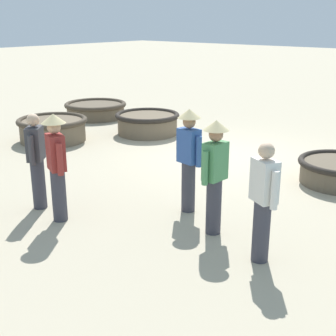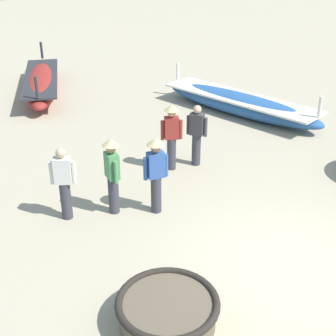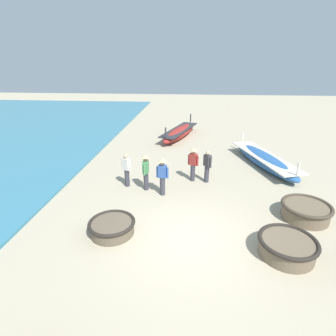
# 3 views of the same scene
# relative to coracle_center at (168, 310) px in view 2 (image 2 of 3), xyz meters

# --- Properties ---
(ground_plane) EXTENTS (80.00, 80.00, 0.00)m
(ground_plane) POSITION_rel_coracle_center_xyz_m (2.52, -0.10, -0.25)
(ground_plane) COLOR tan
(coracle_center) EXTENTS (1.56, 1.56, 0.46)m
(coracle_center) POSITION_rel_coracle_center_xyz_m (0.00, 0.00, 0.00)
(coracle_center) COLOR brown
(coracle_center) RESTS_ON ground
(long_boat_green_hull) EXTENTS (2.85, 6.01, 1.19)m
(long_boat_green_hull) POSITION_rel_coracle_center_xyz_m (6.58, 6.78, 0.09)
(long_boat_green_hull) COLOR #285693
(long_boat_green_hull) RESTS_ON ground
(long_boat_ochre_hull) EXTENTS (2.81, 5.70, 1.33)m
(long_boat_ochre_hull) POSITION_rel_coracle_center_xyz_m (1.67, 12.08, 0.13)
(long_boat_ochre_hull) COLOR maroon
(long_boat_ochre_hull) RESTS_ON ground
(fisherman_standing_right) EXTENTS (0.48, 0.35, 1.57)m
(fisherman_standing_right) POSITION_rel_coracle_center_xyz_m (-0.32, 3.57, 0.58)
(fisherman_standing_right) COLOR #383842
(fisherman_standing_right) RESTS_ON ground
(fisherman_hauling) EXTENTS (0.49, 0.36, 1.67)m
(fisherman_hauling) POSITION_rel_coracle_center_xyz_m (2.67, 4.44, 0.70)
(fisherman_hauling) COLOR #383842
(fisherman_hauling) RESTS_ON ground
(fisherman_by_coracle) EXTENTS (0.36, 0.53, 1.67)m
(fisherman_by_coracle) POSITION_rel_coracle_center_xyz_m (0.60, 3.29, 0.70)
(fisherman_by_coracle) COLOR #383842
(fisherman_by_coracle) RESTS_ON ground
(fisherman_standing_left) EXTENTS (0.52, 0.36, 1.67)m
(fisherman_standing_left) POSITION_rel_coracle_center_xyz_m (1.38, 2.87, 0.70)
(fisherman_standing_left) COLOR #383842
(fisherman_standing_left) RESTS_ON ground
(fisherman_crouching) EXTENTS (0.39, 0.43, 1.57)m
(fisherman_crouching) POSITION_rel_coracle_center_xyz_m (3.33, 4.34, 0.58)
(fisherman_crouching) COLOR #383842
(fisherman_crouching) RESTS_ON ground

